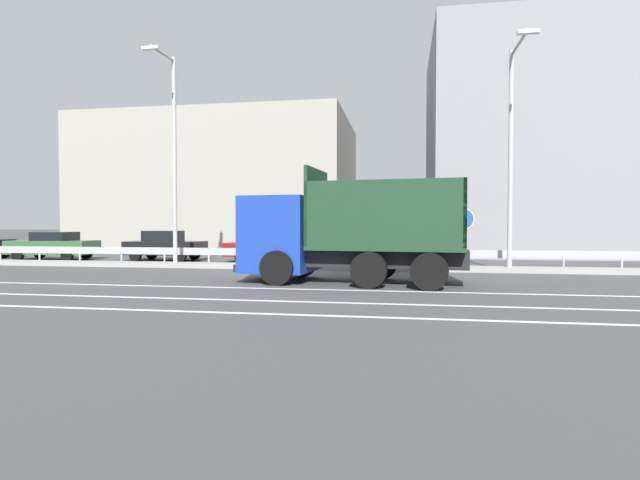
% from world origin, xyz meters
% --- Properties ---
extents(ground_plane, '(320.00, 320.00, 0.00)m').
position_xyz_m(ground_plane, '(0.00, 0.00, 0.00)').
color(ground_plane, '#424244').
extents(lane_strip_0, '(51.37, 0.16, 0.01)m').
position_xyz_m(lane_strip_0, '(2.82, -4.66, 0.00)').
color(lane_strip_0, silver).
rests_on(lane_strip_0, ground_plane).
extents(lane_strip_1, '(51.37, 0.16, 0.01)m').
position_xyz_m(lane_strip_1, '(2.82, -6.89, 0.00)').
color(lane_strip_1, silver).
rests_on(lane_strip_1, ground_plane).
extents(lane_strip_2, '(51.37, 0.16, 0.01)m').
position_xyz_m(lane_strip_2, '(2.82, -8.58, 0.00)').
color(lane_strip_2, silver).
rests_on(lane_strip_2, ground_plane).
extents(median_island, '(28.25, 1.10, 0.18)m').
position_xyz_m(median_island, '(0.00, 1.68, 0.09)').
color(median_island, gray).
rests_on(median_island, ground_plane).
extents(median_guardrail, '(51.37, 0.09, 0.78)m').
position_xyz_m(median_guardrail, '(0.00, 2.72, 0.57)').
color(median_guardrail, '#9EA0A5').
rests_on(median_guardrail, ground_plane).
extents(dump_truck, '(7.11, 3.30, 3.56)m').
position_xyz_m(dump_truck, '(1.85, -2.77, 1.36)').
color(dump_truck, '#19389E').
rests_on(dump_truck, ground_plane).
extents(median_road_sign, '(0.82, 0.16, 2.44)m').
position_xyz_m(median_road_sign, '(6.61, 1.68, 1.32)').
color(median_road_sign, white).
rests_on(median_road_sign, ground_plane).
extents(street_lamp_1, '(0.71, 2.01, 8.94)m').
position_xyz_m(street_lamp_1, '(-5.38, 1.64, 4.93)').
color(street_lamp_1, '#ADADB2').
rests_on(street_lamp_1, ground_plane).
extents(street_lamp_2, '(0.70, 2.65, 8.39)m').
position_xyz_m(street_lamp_2, '(8.33, 1.45, 4.72)').
color(street_lamp_2, '#ADADB2').
rests_on(street_lamp_2, ground_plane).
extents(parked_car_1, '(4.39, 2.04, 1.44)m').
position_xyz_m(parked_car_1, '(-13.55, 4.77, 0.74)').
color(parked_car_1, '#335B33').
rests_on(parked_car_1, ground_plane).
extents(parked_car_2, '(3.90, 1.82, 1.51)m').
position_xyz_m(parked_car_2, '(-7.60, 5.25, 0.75)').
color(parked_car_2, black).
rests_on(parked_car_2, ground_plane).
extents(parked_car_3, '(4.83, 1.91, 1.44)m').
position_xyz_m(parked_car_3, '(-1.72, 4.94, 0.73)').
color(parked_car_3, maroon).
rests_on(parked_car_3, ground_plane).
extents(background_building_0, '(18.35, 11.85, 9.29)m').
position_xyz_m(background_building_0, '(-8.80, 17.06, 4.64)').
color(background_building_0, gray).
rests_on(background_building_0, ground_plane).
extents(background_building_1, '(22.22, 11.90, 13.15)m').
position_xyz_m(background_building_1, '(17.06, 14.53, 6.57)').
color(background_building_1, gray).
rests_on(background_building_1, ground_plane).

